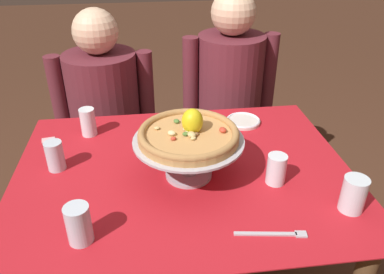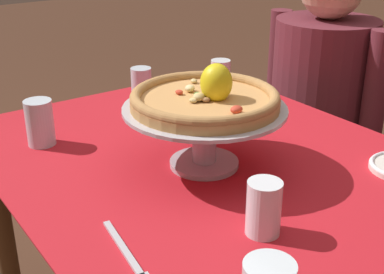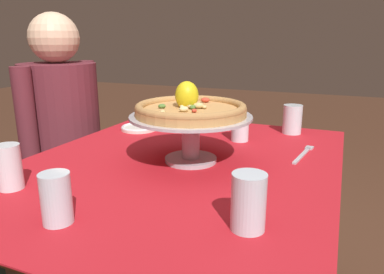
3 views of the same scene
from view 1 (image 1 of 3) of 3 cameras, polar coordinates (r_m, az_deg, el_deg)
name	(u,v)px [view 1 (image 1 of 3)]	position (r m, az deg, el deg)	size (l,w,h in m)	color
dining_table	(184,196)	(1.42, -1.26, -8.81)	(1.17, 0.92, 0.76)	brown
pizza_stand	(189,150)	(1.27, -0.52, -1.95)	(0.37, 0.37, 0.14)	#B7B7C1
pizza	(189,133)	(1.24, -0.48, 0.53)	(0.33, 0.33, 0.10)	tan
water_glass_front_right	(353,196)	(1.25, 22.86, -8.17)	(0.07, 0.07, 0.11)	silver
water_glass_side_left	(55,157)	(1.41, -19.70, -2.89)	(0.06, 0.06, 0.11)	silver
water_glass_back_left	(88,124)	(1.59, -15.19, 1.91)	(0.06, 0.06, 0.11)	white
water_glass_side_right	(276,171)	(1.30, 12.42, -4.98)	(0.06, 0.06, 0.10)	white
water_glass_front_left	(79,226)	(1.10, -16.47, -12.65)	(0.07, 0.07, 0.12)	silver
side_plate	(243,121)	(1.66, 7.63, 2.41)	(0.15, 0.15, 0.02)	silver
dinner_fork	(275,234)	(1.13, 12.23, -13.95)	(0.20, 0.05, 0.01)	#B7B7C1
sugar_packet	(48,140)	(1.62, -20.61, -0.44)	(0.05, 0.04, 0.01)	beige
diner_left	(107,122)	(2.10, -12.57, 2.17)	(0.52, 0.37, 1.17)	#1E3833
diner_right	(228,110)	(2.12, 5.42, 4.05)	(0.50, 0.36, 1.24)	#1E3833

